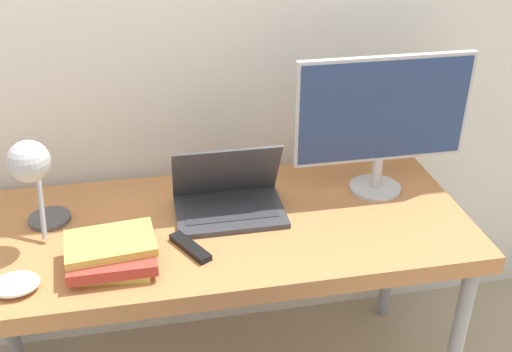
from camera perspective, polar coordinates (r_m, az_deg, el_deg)
wall_back at (r=2.11m, az=-6.20°, el=14.03°), size 8.00×0.05×2.60m
desk at (r=1.99m, az=-4.16°, el=-6.05°), size 1.68×0.70×0.76m
laptop at (r=1.99m, az=-2.63°, el=-2.10°), size 0.36×0.25×0.24m
monitor at (r=2.05m, az=11.97°, el=5.59°), size 0.61×0.18×0.49m
desk_lamp at (r=1.86m, az=-20.54°, el=0.48°), size 0.13×0.25×0.35m
book_stack at (r=1.79m, az=-13.47°, el=-7.20°), size 0.27×0.22×0.08m
tv_remote at (r=1.83m, az=-6.29°, el=-6.76°), size 0.12×0.17×0.02m
game_controller at (r=1.80m, az=-21.97°, el=-9.54°), size 0.13×0.11×0.04m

